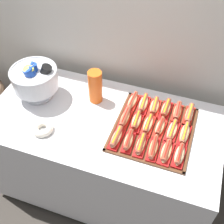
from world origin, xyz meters
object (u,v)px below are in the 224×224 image
object	(u,v)px
hot_dog_3	(153,148)
hot_dog_14	(154,107)
hot_dog_0	(116,138)
hot_dog_9	(160,128)
hot_dog_2	(141,145)
hot_dog_15	(166,109)
hot_dog_4	(166,152)
buffet_table	(104,154)
hot_dog_12	(132,101)
hot_dog_13	(143,104)
hot_dog_1	(128,141)
hot_dog_10	(172,131)
hot_dog_17	(189,115)
cup_stack	(95,87)
serving_tray	(153,129)
hot_dog_7	(136,121)
hot_dog_6	(125,118)
hot_dog_5	(179,155)
hot_dog_16	(177,112)
hot_dog_8	(148,125)
donut	(43,129)
hot_dog_11	(184,134)
punch_bowl	(35,78)

from	to	relation	value
hot_dog_3	hot_dog_14	world-z (taller)	same
hot_dog_0	hot_dog_9	bearing A→B (deg)	35.91
hot_dog_2	hot_dog_15	distance (m)	0.34
hot_dog_14	hot_dog_2	bearing A→B (deg)	-90.35
hot_dog_4	buffet_table	bearing A→B (deg)	162.59
hot_dog_12	hot_dog_13	distance (m)	0.08
hot_dog_9	hot_dog_14	xyz separation A→B (m)	(-0.07, 0.17, -0.00)
hot_dog_0	hot_dog_1	world-z (taller)	same
hot_dog_10	hot_dog_12	distance (m)	0.34
hot_dog_0	hot_dog_2	world-z (taller)	hot_dog_0
hot_dog_13	hot_dog_1	bearing A→B (deg)	-90.35
hot_dog_17	cup_stack	bearing A→B (deg)	-177.31
serving_tray	hot_dog_13	bearing A→B (deg)	123.94
buffet_table	hot_dog_7	xyz separation A→B (m)	(0.21, 0.03, 0.41)
hot_dog_6	hot_dog_12	size ratio (longest dim) A/B	1.05
hot_dog_7	hot_dog_17	size ratio (longest dim) A/B	0.90
hot_dog_1	hot_dog_5	bearing A→B (deg)	-0.35
hot_dog_5	hot_dog_16	distance (m)	0.34
buffet_table	hot_dog_8	xyz separation A→B (m)	(0.29, 0.03, 0.40)
cup_stack	hot_dog_13	bearing A→B (deg)	5.49
serving_tray	hot_dog_13	size ratio (longest dim) A/B	2.94
hot_dog_14	donut	world-z (taller)	hot_dog_14
hot_dog_8	hot_dog_3	bearing A→B (deg)	-65.90
buffet_table	hot_dog_1	distance (m)	0.48
hot_dog_8	hot_dog_16	size ratio (longest dim) A/B	1.03
hot_dog_10	hot_dog_1	bearing A→B (deg)	-144.09
serving_tray	hot_dog_1	size ratio (longest dim) A/B	3.30
buffet_table	hot_dog_15	xyz separation A→B (m)	(0.36, 0.19, 0.41)
hot_dog_12	hot_dog_11	bearing A→B (deg)	-24.10
hot_dog_14	hot_dog_16	distance (m)	0.15
hot_dog_8	hot_dog_9	xyz separation A→B (m)	(0.07, -0.00, 0.00)
hot_dog_4	donut	world-z (taller)	hot_dog_4
hot_dog_8	cup_stack	world-z (taller)	cup_stack
serving_tray	punch_bowl	size ratio (longest dim) A/B	1.70
hot_dog_2	hot_dog_5	world-z (taller)	hot_dog_5
serving_tray	hot_dog_4	xyz separation A→B (m)	(0.11, -0.17, 0.03)
hot_dog_2	hot_dog_12	size ratio (longest dim) A/B	1.01
hot_dog_0	hot_dog_10	distance (m)	0.34
hot_dog_3	hot_dog_14	size ratio (longest dim) A/B	1.10
hot_dog_9	hot_dog_2	bearing A→B (deg)	-114.79
hot_dog_0	hot_dog_15	distance (m)	0.40
hot_dog_3	hot_dog_5	bearing A→B (deg)	-0.35
buffet_table	hot_dog_14	xyz separation A→B (m)	(0.29, 0.19, 0.40)
hot_dog_4	hot_dog_6	bearing A→B (deg)	150.84
hot_dog_5	hot_dog_16	world-z (taller)	hot_dog_16
buffet_table	hot_dog_10	size ratio (longest dim) A/B	8.38
hot_dog_4	hot_dog_15	world-z (taller)	hot_dog_15
hot_dog_4	hot_dog_6	size ratio (longest dim) A/B	1.00
hot_dog_0	hot_dog_14	distance (m)	0.36
hot_dog_7	hot_dog_16	xyz separation A→B (m)	(0.23, 0.16, -0.00)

